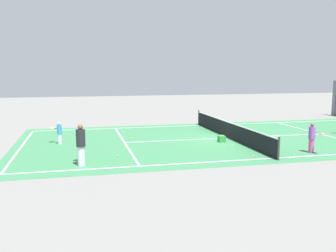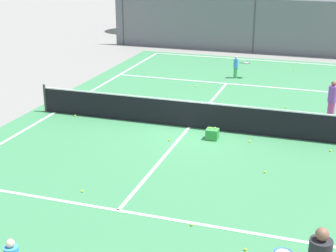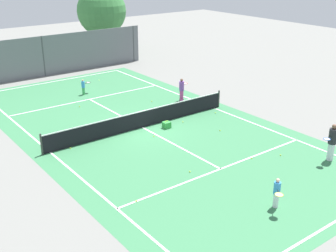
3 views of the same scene
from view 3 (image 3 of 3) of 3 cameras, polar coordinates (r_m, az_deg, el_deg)
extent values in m
plane|color=slate|center=(24.56, -3.40, -0.20)|extent=(80.00, 80.00, 0.00)
cube|color=#387A4C|center=(24.56, -3.40, -0.19)|extent=(13.00, 25.00, 0.00)
cube|color=white|center=(22.25, -15.25, -3.37)|extent=(0.10, 24.00, 0.01)
cube|color=white|center=(27.78, 6.05, 2.38)|extent=(0.10, 24.00, 0.01)
cube|color=white|center=(17.05, 20.32, -12.26)|extent=(11.00, 0.10, 0.01)
cube|color=white|center=(34.69, -14.60, 5.73)|extent=(11.00, 0.10, 0.01)
cube|color=white|center=(20.02, 6.94, -5.64)|extent=(11.00, 0.10, 0.01)
cube|color=white|center=(29.79, -10.31, 3.49)|extent=(11.00, 0.10, 0.01)
cube|color=white|center=(24.56, -3.40, -0.18)|extent=(0.10, 12.80, 0.01)
cylinder|color=#333833|center=(21.91, -16.35, -2.34)|extent=(0.10, 0.10, 1.10)
cylinder|color=#333833|center=(27.87, 6.70, 3.59)|extent=(0.10, 0.10, 1.10)
cube|color=black|center=(24.39, -3.43, 0.84)|extent=(11.80, 0.03, 0.95)
cube|color=white|center=(24.21, -3.45, 1.94)|extent=(11.80, 0.04, 0.05)
cube|color=slate|center=(36.12, -16.12, 8.82)|extent=(18.00, 0.06, 3.20)
cylinder|color=#3F4447|center=(36.12, -16.12, 8.82)|extent=(0.12, 0.12, 3.20)
cylinder|color=#3F4447|center=(39.88, -4.59, 10.75)|extent=(0.12, 0.12, 3.20)
cylinder|color=brown|center=(44.01, -8.54, 11.00)|extent=(0.39, 0.39, 2.26)
sphere|color=#3D8442|center=(43.57, -8.75, 14.75)|extent=(4.73, 4.73, 4.73)
cylinder|color=#3FA559|center=(30.83, -11.07, 4.54)|extent=(0.19, 0.19, 0.51)
cylinder|color=#388CD8|center=(30.70, -11.13, 5.39)|extent=(0.23, 0.23, 0.44)
sphere|color=tan|center=(30.62, -11.17, 5.91)|extent=(0.14, 0.14, 0.14)
cylinder|color=black|center=(30.87, -10.79, 5.55)|extent=(0.20, 0.09, 0.03)
torus|color=black|center=(31.04, -10.47, 5.66)|extent=(0.42, 0.42, 0.03)
cylinder|color=silver|center=(31.04, -10.47, 5.66)|extent=(0.35, 0.35, 0.00)
cylinder|color=silver|center=(17.47, 14.02, -9.49)|extent=(0.21, 0.21, 0.58)
cylinder|color=#388CD8|center=(17.20, 14.19, -7.93)|extent=(0.27, 0.27, 0.51)
sphere|color=beige|center=(17.04, 14.29, -6.96)|extent=(0.16, 0.16, 0.16)
cylinder|color=black|center=(16.95, 14.32, -8.33)|extent=(0.16, 0.17, 0.03)
torus|color=yellow|center=(16.73, 14.43, -8.76)|extent=(0.47, 0.47, 0.03)
cylinder|color=silver|center=(16.73, 14.43, -8.76)|extent=(0.39, 0.39, 0.00)
cylinder|color=silver|center=(21.95, 20.64, -3.20)|extent=(0.31, 0.31, 0.85)
cylinder|color=#232328|center=(21.64, 20.92, -1.27)|extent=(0.39, 0.39, 0.75)
sphere|color=brown|center=(21.47, 21.09, -0.07)|extent=(0.23, 0.23, 0.23)
cylinder|color=black|center=(21.33, 20.52, -1.43)|extent=(0.20, 0.05, 0.03)
torus|color=blue|center=(21.12, 20.21, -1.62)|extent=(0.36, 0.36, 0.03)
cylinder|color=silver|center=(21.12, 20.21, -1.62)|extent=(0.30, 0.30, 0.00)
cylinder|color=#D14799|center=(28.98, 1.79, 4.04)|extent=(0.26, 0.26, 0.71)
cylinder|color=purple|center=(28.79, 1.81, 5.30)|extent=(0.32, 0.32, 0.62)
sphere|color=brown|center=(28.68, 1.81, 6.07)|extent=(0.19, 0.19, 0.19)
cylinder|color=black|center=(29.05, 2.07, 5.51)|extent=(0.19, 0.11, 0.03)
torus|color=red|center=(29.27, 2.28, 5.63)|extent=(0.44, 0.44, 0.03)
cylinder|color=silver|center=(29.27, 2.28, 5.63)|extent=(0.37, 0.37, 0.00)
cube|color=green|center=(24.39, -0.19, 0.14)|extent=(0.41, 0.37, 0.36)
sphere|color=#CCE533|center=(24.27, -0.34, 0.57)|extent=(0.07, 0.07, 0.07)
sphere|color=#CCE533|center=(24.40, -0.11, 0.69)|extent=(0.07, 0.07, 0.07)
sphere|color=#CCE533|center=(34.20, -9.07, 5.99)|extent=(0.07, 0.07, 0.07)
sphere|color=#CCE533|center=(24.20, 6.87, -0.58)|extent=(0.07, 0.07, 0.07)
sphere|color=#CCE533|center=(28.39, 3.65, 2.95)|extent=(0.07, 0.07, 0.07)
sphere|color=#CCE533|center=(28.86, -2.16, 3.29)|extent=(0.07, 0.07, 0.07)
sphere|color=#CCE533|center=(21.20, 10.96, -4.18)|extent=(0.07, 0.07, 0.07)
sphere|color=#CCE533|center=(21.83, 14.62, -3.73)|extent=(0.07, 0.07, 0.07)
sphere|color=#CCE533|center=(19.61, 2.90, -6.02)|extent=(0.07, 0.07, 0.07)
sphere|color=#CCE533|center=(23.26, -1.89, -1.37)|extent=(0.07, 0.07, 0.07)
sphere|color=#CCE533|center=(22.40, -12.72, -2.87)|extent=(0.07, 0.07, 0.07)
sphere|color=#CCE533|center=(26.87, 6.26, 1.75)|extent=(0.07, 0.07, 0.07)
sphere|color=#CCE533|center=(28.39, -11.58, 2.54)|extent=(0.07, 0.07, 0.07)
sphere|color=#CCE533|center=(25.63, -2.54, 0.86)|extent=(0.07, 0.07, 0.07)
sphere|color=#CCE533|center=(25.26, 1.97, 0.54)|extent=(0.07, 0.07, 0.07)
sphere|color=#CCE533|center=(17.47, -4.22, -9.82)|extent=(0.07, 0.07, 0.07)
camera|label=1|loc=(35.50, 36.22, 9.44)|focal=39.94mm
camera|label=2|loc=(17.64, 44.40, 6.12)|focal=54.13mm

